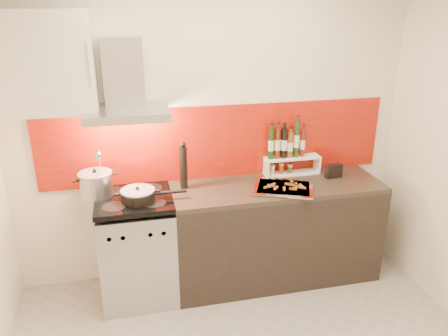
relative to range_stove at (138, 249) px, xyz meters
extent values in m
cube|color=silver|center=(0.70, 0.30, 0.86)|extent=(3.40, 0.02, 2.60)
cube|color=maroon|center=(0.75, 0.29, 0.78)|extent=(3.00, 0.02, 0.64)
cube|color=#B7B7BA|center=(0.00, 0.00, -0.02)|extent=(0.60, 0.60, 0.84)
cube|color=black|center=(0.00, -0.28, -0.11)|extent=(0.50, 0.02, 0.40)
cube|color=#B7B7BA|center=(0.00, -0.28, 0.28)|extent=(0.56, 0.02, 0.12)
cube|color=#FF190C|center=(0.00, -0.29, 0.28)|extent=(0.10, 0.01, 0.04)
cube|color=black|center=(0.00, 0.00, 0.45)|extent=(0.60, 0.60, 0.04)
cube|color=black|center=(1.20, 0.00, -0.01)|extent=(1.80, 0.60, 0.86)
cube|color=black|center=(1.20, 0.00, 0.44)|extent=(1.80, 0.60, 0.04)
cube|color=#B7B7BA|center=(0.00, 0.05, 1.14)|extent=(0.62, 0.50, 0.06)
cube|color=#B7B7BA|center=(0.00, 0.20, 1.42)|extent=(0.30, 0.18, 0.50)
sphere|color=#FFD18C|center=(-0.15, 0.05, 1.10)|extent=(0.07, 0.07, 0.07)
sphere|color=#FFD18C|center=(0.15, 0.05, 1.10)|extent=(0.07, 0.07, 0.07)
cube|color=silver|center=(-0.55, 0.13, 1.51)|extent=(0.70, 0.35, 0.72)
cylinder|color=#B7B7BA|center=(-0.28, 0.10, 0.56)|extent=(0.26, 0.26, 0.18)
cylinder|color=#99999E|center=(-0.28, 0.10, 0.66)|extent=(0.26, 0.26, 0.01)
sphere|color=black|center=(-0.28, 0.10, 0.68)|extent=(0.03, 0.03, 0.03)
cylinder|color=black|center=(0.03, -0.08, 0.51)|extent=(0.26, 0.26, 0.08)
cylinder|color=#99999E|center=(0.03, -0.08, 0.56)|extent=(0.26, 0.26, 0.01)
sphere|color=black|center=(0.03, -0.08, 0.58)|extent=(0.03, 0.03, 0.03)
cylinder|color=black|center=(0.29, -0.08, 0.52)|extent=(0.25, 0.03, 0.03)
cylinder|color=silver|center=(-0.24, 0.04, 0.53)|extent=(0.09, 0.09, 0.14)
cylinder|color=silver|center=(-0.23, 0.04, 0.72)|extent=(0.01, 0.07, 0.26)
sphere|color=silver|center=(-0.23, -0.01, 0.84)|extent=(0.06, 0.06, 0.06)
cylinder|color=black|center=(0.42, 0.11, 0.64)|extent=(0.06, 0.06, 0.36)
sphere|color=black|center=(0.42, 0.11, 0.84)|extent=(0.05, 0.05, 0.05)
cube|color=white|center=(1.41, 0.21, 0.47)|extent=(0.50, 0.14, 0.01)
cube|color=white|center=(1.16, 0.21, 0.54)|extent=(0.02, 0.14, 0.14)
cube|color=white|center=(1.65, 0.21, 0.54)|extent=(0.01, 0.14, 0.14)
cube|color=white|center=(1.41, 0.21, 0.61)|extent=(0.50, 0.14, 0.02)
cylinder|color=black|center=(1.20, 0.21, 0.76)|extent=(0.05, 0.05, 0.27)
cylinder|color=#511E0D|center=(1.26, 0.21, 0.76)|extent=(0.05, 0.05, 0.27)
cylinder|color=black|center=(1.32, 0.21, 0.75)|extent=(0.06, 0.06, 0.26)
cylinder|color=brown|center=(1.38, 0.21, 0.73)|extent=(0.05, 0.05, 0.22)
cylinder|color=#1B3112|center=(1.43, 0.21, 0.78)|extent=(0.05, 0.05, 0.33)
cylinder|color=#571D17|center=(1.49, 0.21, 0.74)|extent=(0.04, 0.04, 0.25)
cylinder|color=beige|center=(1.22, 0.21, 0.51)|extent=(0.04, 0.04, 0.07)
cylinder|color=#AA381C|center=(1.30, 0.21, 0.51)|extent=(0.04, 0.04, 0.08)
cylinder|color=#453F22|center=(1.39, 0.21, 0.50)|extent=(0.04, 0.04, 0.06)
cube|color=black|center=(1.73, 0.05, 0.52)|extent=(0.15, 0.07, 0.12)
cube|color=silver|center=(1.21, -0.11, 0.47)|extent=(0.56, 0.50, 0.01)
cube|color=silver|center=(1.21, -0.11, 0.48)|extent=(0.58, 0.53, 0.01)
cube|color=red|center=(1.21, -0.11, 0.48)|extent=(0.51, 0.45, 0.01)
cube|color=brown|center=(1.29, -0.08, 0.49)|extent=(0.06, 0.05, 0.02)
cube|color=brown|center=(1.36, -0.13, 0.49)|extent=(0.02, 0.06, 0.02)
cube|color=brown|center=(1.11, -0.07, 0.49)|extent=(0.06, 0.05, 0.02)
cube|color=brown|center=(1.27, -0.17, 0.49)|extent=(0.06, 0.04, 0.02)
cube|color=brown|center=(1.31, -0.04, 0.49)|extent=(0.02, 0.06, 0.02)
cube|color=brown|center=(1.14, -0.05, 0.49)|extent=(0.06, 0.04, 0.02)
cube|color=brown|center=(1.35, -0.16, 0.49)|extent=(0.06, 0.05, 0.02)
cube|color=brown|center=(1.32, -0.11, 0.49)|extent=(0.04, 0.06, 0.02)
cube|color=brown|center=(1.08, -0.09, 0.49)|extent=(0.06, 0.03, 0.02)
cube|color=brown|center=(1.20, -0.15, 0.49)|extent=(0.04, 0.06, 0.02)
cube|color=brown|center=(1.31, -0.08, 0.49)|extent=(0.05, 0.06, 0.02)
cube|color=brown|center=(1.28, -0.16, 0.49)|extent=(0.06, 0.02, 0.02)
cube|color=brown|center=(1.14, -0.13, 0.49)|extent=(0.06, 0.06, 0.02)
cube|color=brown|center=(1.27, -0.07, 0.49)|extent=(0.06, 0.05, 0.02)
cube|color=brown|center=(1.30, -0.07, 0.49)|extent=(0.06, 0.03, 0.02)
cube|color=brown|center=(1.33, -0.10, 0.49)|extent=(0.04, 0.06, 0.02)
camera|label=1|loc=(0.00, -3.21, 1.91)|focal=35.00mm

